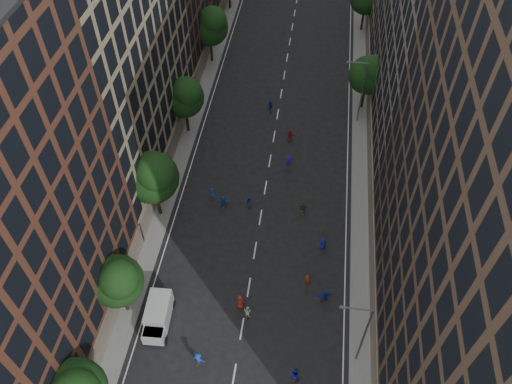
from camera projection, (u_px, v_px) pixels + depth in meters
ground at (274, 139)px, 64.15m from camera, size 240.00×240.00×0.00m
sidewalk_left at (195, 95)px, 70.08m from camera, size 4.00×105.00×0.15m
sidewalk_right at (367, 110)px, 67.93m from camera, size 4.00×105.00×0.15m
bldg_left_b at (84, 29)px, 49.83m from camera, size 14.00×26.00×34.00m
bldg_right_b at (460, 14)px, 52.69m from camera, size 14.00×28.00×33.00m
tree_left_1 at (118, 280)px, 43.84m from camera, size 4.80×4.80×8.21m
tree_left_2 at (153, 176)px, 51.08m from camera, size 5.60×5.60×9.45m
tree_left_3 at (185, 96)px, 60.68m from camera, size 5.00×5.00×8.58m
tree_left_4 at (211, 25)px, 70.94m from camera, size 5.40×5.40×9.08m
tree_right_a at (370, 74)px, 64.05m from camera, size 5.00×5.00×8.39m
streetlamp_near at (362, 333)px, 41.00m from camera, size 2.64×0.22×9.06m
streetlamp_far at (361, 89)px, 62.62m from camera, size 2.64×0.22×9.06m
cargo_van at (158, 316)px, 46.23m from camera, size 2.44×4.80×2.50m
skater_2 at (295, 374)px, 43.01m from camera, size 1.05×0.90×1.87m
skater_3 at (198, 359)px, 44.00m from camera, size 1.16×0.81×1.65m
skater_4 at (155, 306)px, 47.35m from camera, size 1.06×0.50×1.77m
skater_5 at (324, 296)px, 48.11m from camera, size 1.62×0.88×1.67m
skater_6 at (240, 302)px, 47.63m from camera, size 0.96×0.68×1.84m
skater_7 at (307, 280)px, 49.38m from camera, size 0.68×0.57×1.60m
skater_8 at (248, 312)px, 47.12m from camera, size 0.92×0.84×1.53m
skater_9 at (157, 300)px, 47.72m from camera, size 1.37×1.04×1.88m
skater_10 at (303, 208)px, 55.27m from camera, size 1.18×0.64×1.91m
skater_11 at (224, 202)px, 56.00m from camera, size 1.56×0.59×1.66m
skater_12 at (323, 244)px, 52.25m from camera, size 0.86×0.65×1.60m
skater_13 at (213, 194)px, 56.76m from camera, size 0.76×0.64×1.76m
skater_14 at (249, 202)px, 56.04m from camera, size 0.92×0.82×1.56m
skater_15 at (289, 162)px, 60.11m from camera, size 1.23×0.78×1.81m
skater_16 at (270, 107)px, 67.21m from camera, size 0.99×0.55×1.60m
skater_17 at (290, 135)px, 63.48m from camera, size 1.48×0.65×1.54m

